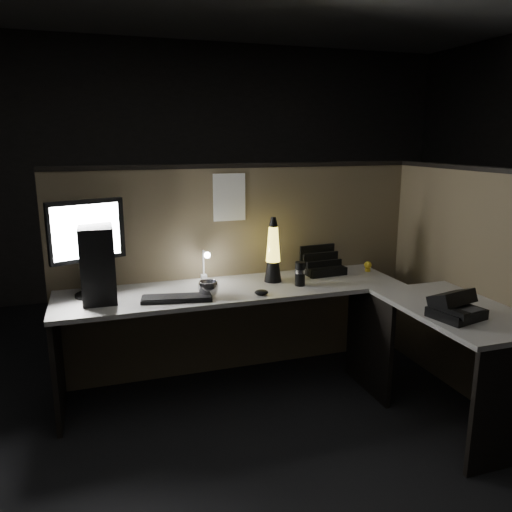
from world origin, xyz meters
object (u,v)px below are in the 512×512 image
object	(u,v)px
pc_tower	(98,261)
monitor	(87,239)
lava_lamp	(273,255)
keyboard	(177,299)
desk_phone	(454,307)

from	to	relation	value
pc_tower	monitor	bearing A→B (deg)	142.44
pc_tower	monitor	world-z (taller)	monitor
monitor	lava_lamp	world-z (taller)	monitor
pc_tower	keyboard	xyz separation A→B (m)	(0.45, -0.22, -0.22)
monitor	keyboard	bearing A→B (deg)	-48.10
pc_tower	monitor	xyz separation A→B (m)	(-0.05, 0.04, 0.13)
keyboard	lava_lamp	distance (m)	0.76
desk_phone	lava_lamp	bearing A→B (deg)	112.70
pc_tower	monitor	distance (m)	0.15
desk_phone	monitor	bearing A→B (deg)	138.38
keyboard	monitor	bearing A→B (deg)	162.30
lava_lamp	desk_phone	distance (m)	1.22
keyboard	desk_phone	world-z (taller)	desk_phone
lava_lamp	monitor	bearing A→B (deg)	177.54
monitor	keyboard	xyz separation A→B (m)	(0.50, -0.26, -0.36)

